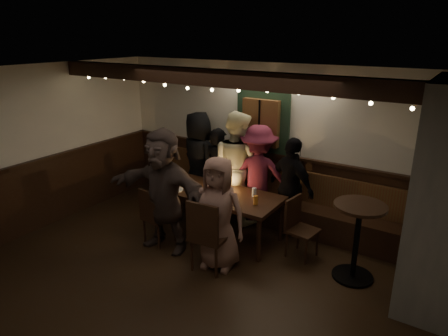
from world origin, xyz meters
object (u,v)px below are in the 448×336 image
Objects in this scene: person_c at (237,167)px; person_e at (291,187)px; person_g at (218,213)px; person_a at (199,161)px; person_b at (218,172)px; chair_end at (298,224)px; chair_near_right at (207,232)px; person_f at (164,190)px; dining_table at (217,196)px; high_top at (357,232)px; person_d at (258,176)px; chair_near_left at (154,214)px.

person_c is 1.19× the size of person_e.
person_a is at bearing 122.19° from person_g.
person_b is at bearing -165.13° from person_a.
chair_end is 1.19m from person_g.
chair_end is 1.52m from person_c.
person_f is (-0.88, 0.19, 0.33)m from chair_near_right.
chair_end is at bearing 24.27° from person_f.
dining_table is 1.94× the size of high_top.
dining_table is at bearing -175.03° from chair_end.
person_f is 1.17× the size of person_g.
person_d reaches higher than high_top.
person_a reaches higher than person_d.
high_top is 2.32m from person_c.
person_a is 1.52m from person_f.
person_f reaches higher than person_d.
person_b is at bearing 86.95° from person_f.
person_a is (-1.33, 1.64, 0.30)m from chair_near_right.
high_top is 1.79m from person_g.
person_b is at bearing -18.72° from person_d.
person_e is at bearing 42.80° from chair_near_left.
dining_table is 0.89m from person_f.
person_a is 1.20m from person_d.
person_e is at bearing 150.28° from high_top.
person_g is at bearing 123.48° from person_c.
chair_near_left is 0.50× the size of person_a.
chair_near_left is at bearing -155.35° from chair_end.
person_d is (-0.14, 1.64, 0.26)m from chair_near_right.
person_g reaches higher than dining_table.
person_d reaches higher than dining_table.
person_c reaches higher than chair_near_right.
person_d is at bearing 158.08° from high_top.
person_e is at bearing 73.53° from chair_near_right.
person_g is (0.52, -0.73, 0.12)m from dining_table.
person_g is (1.38, -1.44, -0.10)m from person_a.
person_g reaches higher than chair_near_right.
person_f is (-0.75, -1.45, 0.07)m from person_d.
person_c is at bearing 24.94° from person_e.
chair_near_left is 1.54m from person_a.
chair_end is 1.97m from person_f.
person_e reaches higher than person_g.
chair_end is 0.46× the size of person_c.
person_g is at bearing 97.72° from person_e.
chair_near_right is at bearing -63.30° from dining_table.
person_g reaches higher than high_top.
person_d is 0.61m from person_e.
person_f is at bearing -119.16° from dining_table.
chair_near_right is 0.66× the size of person_b.
person_f is (-1.36, -1.41, 0.13)m from person_e.
person_a is (-3.01, 0.73, 0.22)m from high_top.
person_d is (-0.97, 0.60, 0.35)m from chair_end.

